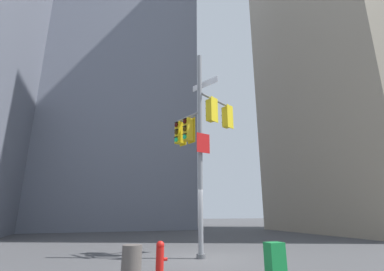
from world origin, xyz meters
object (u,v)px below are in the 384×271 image
(trash_bin, at_px, (131,266))
(fire_hydrant, at_px, (160,257))
(signal_pole_assembly, at_px, (202,131))
(newspaper_box, at_px, (275,261))

(trash_bin, bearing_deg, fire_hydrant, 50.66)
(signal_pole_assembly, relative_size, trash_bin, 9.27)
(fire_hydrant, distance_m, trash_bin, 1.46)
(fire_hydrant, height_order, trash_bin, trash_bin)
(newspaper_box, height_order, trash_bin, trash_bin)
(signal_pole_assembly, relative_size, fire_hydrant, 9.68)
(signal_pole_assembly, height_order, newspaper_box, signal_pole_assembly)
(newspaper_box, relative_size, trash_bin, 0.98)
(signal_pole_assembly, bearing_deg, fire_hydrant, -130.73)
(trash_bin, bearing_deg, signal_pole_assembly, 49.68)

